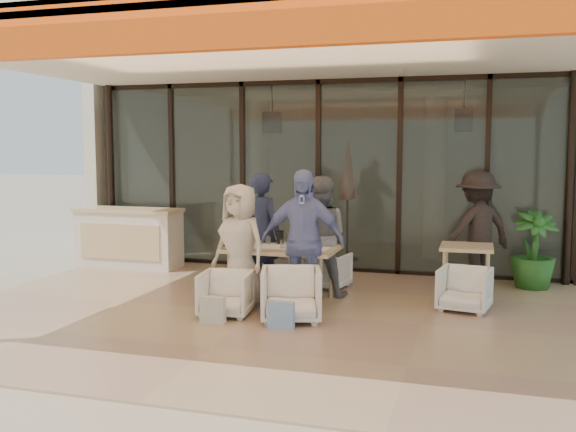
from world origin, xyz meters
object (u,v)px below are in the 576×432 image
chair_far_left (273,266)px  side_table (467,253)px  diner_periwinkle (302,241)px  standing_woman (477,230)px  host_counter (129,238)px  dining_table (281,251)px  chair_far_right (327,269)px  side_chair (465,287)px  chair_near_left (226,292)px  diner_cream (240,246)px  chair_near_right (291,292)px  potted_palm (533,250)px  diner_grey (319,237)px  diner_navy (262,233)px

chair_far_left → side_table: (2.81, -0.06, 0.34)m
diner_periwinkle → standing_woman: size_ratio=1.04×
host_counter → dining_table: bearing=-25.8°
chair_far_right → side_chair: size_ratio=0.94×
chair_near_left → diner_cream: size_ratio=0.39×
chair_far_left → chair_near_right: size_ratio=0.84×
diner_cream → side_chair: bearing=29.9°
standing_woman → diner_periwinkle: bearing=7.6°
side_chair → host_counter: bearing=175.6°
chair_near_left → side_table: side_table is taller
diner_cream → potted_palm: 4.36m
chair_near_right → standing_woman: (2.10, 2.59, 0.51)m
diner_grey → chair_far_left: bearing=-37.0°
chair_far_right → potted_palm: 3.03m
diner_periwinkle → side_chair: diner_periwinkle is taller
host_counter → chair_near_right: host_counter is taller
side_table → dining_table: bearing=-159.8°
chair_far_right → side_table: bearing=-170.9°
chair_far_left → diner_grey: bearing=144.4°
host_counter → chair_near_left: host_counter is taller
chair_near_right → potted_palm: bearing=26.5°
host_counter → chair_near_left: 3.81m
chair_near_left → standing_woman: (2.94, 2.59, 0.56)m
dining_table → side_chair: (2.40, 0.13, -0.37)m
chair_far_left → diner_navy: 0.75m
chair_far_left → diner_cream: 1.49m
chair_near_left → side_table: size_ratio=0.84×
chair_far_left → diner_cream: (0.00, -1.40, 0.50)m
host_counter → potted_palm: potted_palm is taller
chair_near_left → diner_navy: size_ratio=0.36×
chair_far_right → side_table: size_ratio=0.80×
diner_navy → diner_grey: (0.84, 0.00, -0.02)m
chair_far_right → chair_near_right: 1.90m
dining_table → diner_periwinkle: bearing=-46.8°
chair_far_right → diner_grey: size_ratio=0.35×
host_counter → side_table: host_counter is taller
diner_navy → chair_near_left: bearing=111.2°
standing_woman → diner_cream: bearing=-1.8°
chair_near_right → diner_cream: 1.07m
chair_far_right → diner_navy: (-0.84, -0.50, 0.57)m
chair_far_right → potted_palm: (2.90, 0.82, 0.29)m
host_counter → standing_woman: bearing=0.6°
chair_far_right → side_chair: side_chair is taller
chair_far_left → diner_navy: (0.00, -0.50, 0.56)m
diner_periwinkle → side_chair: bearing=13.3°
diner_periwinkle → side_chair: 2.14m
dining_table → potted_palm: bearing=27.9°
standing_woman → side_chair: bearing=47.9°
host_counter → diner_grey: 3.86m
diner_grey → chair_near_left: bearing=52.8°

